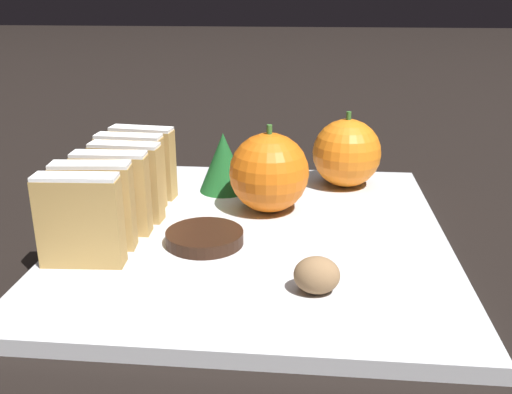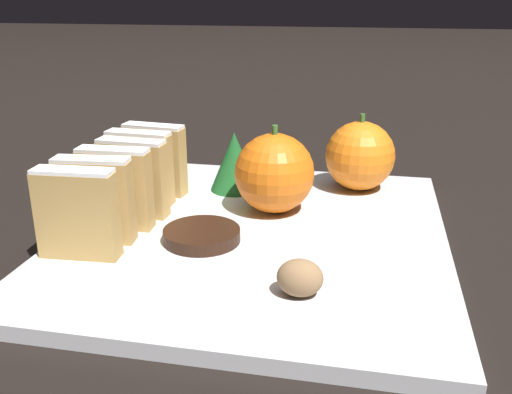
{
  "view_description": "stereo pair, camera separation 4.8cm",
  "coord_description": "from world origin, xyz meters",
  "px_view_note": "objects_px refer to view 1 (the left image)",
  "views": [
    {
      "loc": [
        0.04,
        -0.45,
        0.21
      ],
      "look_at": [
        0.0,
        0.0,
        0.04
      ],
      "focal_mm": 40.0,
      "sensor_mm": 36.0,
      "label": 1
    },
    {
      "loc": [
        0.09,
        -0.44,
        0.21
      ],
      "look_at": [
        0.0,
        0.0,
        0.04
      ],
      "focal_mm": 40.0,
      "sensor_mm": 36.0,
      "label": 2
    }
  ],
  "objects_px": {
    "orange_far": "(269,173)",
    "walnut": "(317,275)",
    "orange_near": "(347,153)",
    "chocolate_cookie": "(205,237)"
  },
  "relations": [
    {
      "from": "orange_far",
      "to": "walnut",
      "type": "xyz_separation_m",
      "value": [
        0.04,
        -0.15,
        -0.02
      ]
    },
    {
      "from": "orange_near",
      "to": "walnut",
      "type": "height_order",
      "value": "orange_near"
    },
    {
      "from": "orange_near",
      "to": "orange_far",
      "type": "xyz_separation_m",
      "value": [
        -0.08,
        -0.08,
        0.0
      ]
    },
    {
      "from": "orange_far",
      "to": "orange_near",
      "type": "bearing_deg",
      "value": 46.48
    },
    {
      "from": "orange_far",
      "to": "chocolate_cookie",
      "type": "height_order",
      "value": "orange_far"
    },
    {
      "from": "walnut",
      "to": "chocolate_cookie",
      "type": "distance_m",
      "value": 0.12
    },
    {
      "from": "walnut",
      "to": "chocolate_cookie",
      "type": "xyz_separation_m",
      "value": [
        -0.09,
        0.07,
        -0.01
      ]
    },
    {
      "from": "orange_near",
      "to": "walnut",
      "type": "relative_size",
      "value": 2.48
    },
    {
      "from": "walnut",
      "to": "chocolate_cookie",
      "type": "height_order",
      "value": "walnut"
    },
    {
      "from": "orange_near",
      "to": "chocolate_cookie",
      "type": "distance_m",
      "value": 0.2
    }
  ]
}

